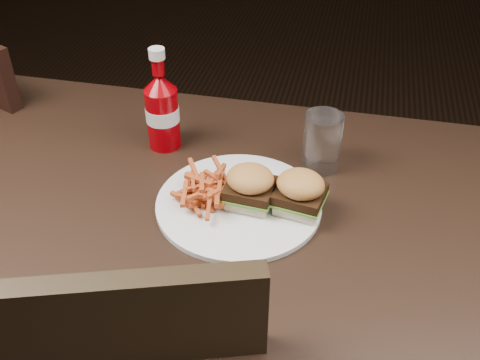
% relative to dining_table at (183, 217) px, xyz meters
% --- Properties ---
extents(dining_table, '(1.20, 0.80, 0.04)m').
position_rel_dining_table_xyz_m(dining_table, '(0.00, 0.00, 0.00)').
color(dining_table, black).
rests_on(dining_table, ground).
extents(chair_far, '(0.56, 0.56, 0.04)m').
position_rel_dining_table_xyz_m(chair_far, '(-0.58, 0.50, -0.30)').
color(chair_far, black).
rests_on(chair_far, ground).
extents(plate, '(0.29, 0.29, 0.01)m').
position_rel_dining_table_xyz_m(plate, '(0.09, 0.03, 0.03)').
color(plate, white).
rests_on(plate, dining_table).
extents(sandwich_half_a, '(0.08, 0.07, 0.02)m').
position_rel_dining_table_xyz_m(sandwich_half_a, '(0.11, 0.03, 0.04)').
color(sandwich_half_a, beige).
rests_on(sandwich_half_a, plate).
extents(sandwich_half_b, '(0.08, 0.08, 0.02)m').
position_rel_dining_table_xyz_m(sandwich_half_b, '(0.20, 0.03, 0.04)').
color(sandwich_half_b, '#F8E4BF').
rests_on(sandwich_half_b, plate).
extents(fries_pile, '(0.11, 0.11, 0.04)m').
position_rel_dining_table_xyz_m(fries_pile, '(0.04, 0.02, 0.05)').
color(fries_pile, '#AC4114').
rests_on(fries_pile, plate).
extents(ketchup_bottle, '(0.07, 0.07, 0.13)m').
position_rel_dining_table_xyz_m(ketchup_bottle, '(-0.09, 0.19, 0.08)').
color(ketchup_bottle, '#8D0006').
rests_on(ketchup_bottle, dining_table).
extents(tumbler, '(0.08, 0.08, 0.11)m').
position_rel_dining_table_xyz_m(tumbler, '(0.22, 0.18, 0.08)').
color(tumbler, white).
rests_on(tumbler, dining_table).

